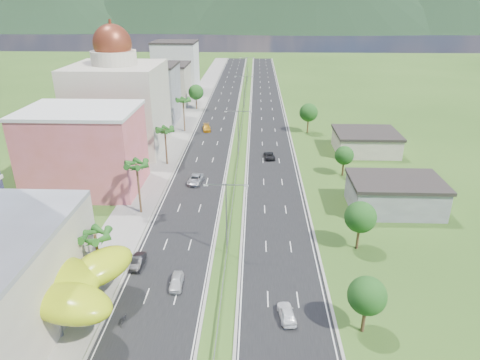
# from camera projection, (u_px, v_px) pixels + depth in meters

# --- Properties ---
(ground) EXTENTS (500.00, 500.00, 0.00)m
(ground) POSITION_uv_depth(u_px,v_px,m) (222.00, 298.00, 52.52)
(ground) COLOR #2D5119
(ground) RESTS_ON ground
(road_left) EXTENTS (11.00, 260.00, 0.04)m
(road_left) POSITION_uv_depth(u_px,v_px,m) (220.00, 113.00, 135.37)
(road_left) COLOR black
(road_left) RESTS_ON ground
(road_right) EXTENTS (11.00, 260.00, 0.04)m
(road_right) POSITION_uv_depth(u_px,v_px,m) (267.00, 114.00, 134.86)
(road_right) COLOR black
(road_right) RESTS_ON ground
(sidewalk_left) EXTENTS (7.00, 260.00, 0.12)m
(sidewalk_left) POSITION_uv_depth(u_px,v_px,m) (190.00, 113.00, 135.67)
(sidewalk_left) COLOR gray
(sidewalk_left) RESTS_ON ground
(median_guardrail) EXTENTS (0.10, 216.06, 0.76)m
(median_guardrail) POSITION_uv_depth(u_px,v_px,m) (241.00, 128.00, 118.35)
(median_guardrail) COLOR gray
(median_guardrail) RESTS_ON ground
(streetlight_median_b) EXTENTS (6.04, 0.25, 11.00)m
(streetlight_median_b) POSITION_uv_depth(u_px,v_px,m) (226.00, 212.00, 59.03)
(streetlight_median_b) COLOR gray
(streetlight_median_b) RESTS_ON ground
(streetlight_median_c) EXTENTS (6.04, 0.25, 11.00)m
(streetlight_median_c) POSITION_uv_depth(u_px,v_px,m) (238.00, 129.00, 95.74)
(streetlight_median_c) COLOR gray
(streetlight_median_c) RESTS_ON ground
(streetlight_median_d) EXTENTS (6.04, 0.25, 11.00)m
(streetlight_median_d) POSITION_uv_depth(u_px,v_px,m) (244.00, 89.00, 137.04)
(streetlight_median_d) COLOR gray
(streetlight_median_d) RESTS_ON ground
(streetlight_median_e) EXTENTS (6.04, 0.25, 11.00)m
(streetlight_median_e) POSITION_uv_depth(u_px,v_px,m) (247.00, 67.00, 178.34)
(streetlight_median_e) COLOR gray
(streetlight_median_e) RESTS_ON ground
(lime_canopy) EXTENTS (18.00, 15.00, 7.40)m
(lime_canopy) POSITION_uv_depth(u_px,v_px,m) (39.00, 281.00, 47.55)
(lime_canopy) COLOR #AFC713
(lime_canopy) RESTS_ON ground
(pink_shophouse) EXTENTS (20.00, 15.00, 15.00)m
(pink_shophouse) POSITION_uv_depth(u_px,v_px,m) (85.00, 151.00, 79.87)
(pink_shophouse) COLOR #CE5C54
(pink_shophouse) RESTS_ON ground
(domed_building) EXTENTS (20.00, 20.00, 28.70)m
(domed_building) POSITION_uv_depth(u_px,v_px,m) (119.00, 103.00, 99.45)
(domed_building) COLOR beige
(domed_building) RESTS_ON ground
(midrise_grey) EXTENTS (16.00, 15.00, 16.00)m
(midrise_grey) POSITION_uv_depth(u_px,v_px,m) (149.00, 94.00, 123.69)
(midrise_grey) COLOR slate
(midrise_grey) RESTS_ON ground
(midrise_beige) EXTENTS (16.00, 15.00, 13.00)m
(midrise_beige) POSITION_uv_depth(u_px,v_px,m) (165.00, 85.00, 144.47)
(midrise_beige) COLOR #AA9D8C
(midrise_beige) RESTS_ON ground
(midrise_white) EXTENTS (16.00, 15.00, 18.00)m
(midrise_white) POSITION_uv_depth(u_px,v_px,m) (176.00, 67.00, 164.59)
(midrise_white) COLOR silver
(midrise_white) RESTS_ON ground
(shed_near) EXTENTS (15.00, 10.00, 5.00)m
(shed_near) POSITION_uv_depth(u_px,v_px,m) (395.00, 196.00, 73.53)
(shed_near) COLOR slate
(shed_near) RESTS_ON ground
(shed_far) EXTENTS (14.00, 12.00, 4.40)m
(shed_far) POSITION_uv_depth(u_px,v_px,m) (366.00, 143.00, 101.11)
(shed_far) COLOR #AA9D8C
(shed_far) RESTS_ON ground
(palm_tree_b) EXTENTS (3.60, 3.60, 8.10)m
(palm_tree_b) POSITION_uv_depth(u_px,v_px,m) (95.00, 238.00, 52.09)
(palm_tree_b) COLOR #47301C
(palm_tree_b) RESTS_ON ground
(palm_tree_c) EXTENTS (3.60, 3.60, 9.60)m
(palm_tree_c) POSITION_uv_depth(u_px,v_px,m) (137.00, 167.00, 69.87)
(palm_tree_c) COLOR #47301C
(palm_tree_c) RESTS_ON ground
(palm_tree_d) EXTENTS (3.60, 3.60, 8.60)m
(palm_tree_d) POSITION_uv_depth(u_px,v_px,m) (165.00, 131.00, 91.36)
(palm_tree_d) COLOR #47301C
(palm_tree_d) RESTS_ON ground
(palm_tree_e) EXTENTS (3.60, 3.60, 9.40)m
(palm_tree_e) POSITION_uv_depth(u_px,v_px,m) (183.00, 101.00, 114.00)
(palm_tree_e) COLOR #47301C
(palm_tree_e) RESTS_ON ground
(leafy_tree_lfar) EXTENTS (4.90, 4.90, 8.05)m
(leafy_tree_lfar) POSITION_uv_depth(u_px,v_px,m) (196.00, 92.00, 138.03)
(leafy_tree_lfar) COLOR #47301C
(leafy_tree_lfar) RESTS_ON ground
(leafy_tree_ra) EXTENTS (4.20, 4.20, 6.90)m
(leafy_tree_ra) POSITION_uv_depth(u_px,v_px,m) (367.00, 296.00, 45.50)
(leafy_tree_ra) COLOR #47301C
(leafy_tree_ra) RESTS_ON ground
(leafy_tree_rb) EXTENTS (4.55, 4.55, 7.47)m
(leafy_tree_rb) POSITION_uv_depth(u_px,v_px,m) (360.00, 217.00, 60.84)
(leafy_tree_rb) COLOR #47301C
(leafy_tree_rb) RESTS_ON ground
(leafy_tree_rc) EXTENTS (3.85, 3.85, 6.33)m
(leafy_tree_rc) POSITION_uv_depth(u_px,v_px,m) (344.00, 155.00, 86.76)
(leafy_tree_rc) COLOR #47301C
(leafy_tree_rc) RESTS_ON ground
(leafy_tree_rd) EXTENTS (4.90, 4.90, 8.05)m
(leafy_tree_rd) POSITION_uv_depth(u_px,v_px,m) (309.00, 113.00, 113.95)
(leafy_tree_rd) COLOR #47301C
(leafy_tree_rd) RESTS_ON ground
(mountain_ridge) EXTENTS (860.00, 140.00, 90.00)m
(mountain_ridge) POSITION_uv_depth(u_px,v_px,m) (308.00, 30.00, 463.48)
(mountain_ridge) COLOR black
(mountain_ridge) RESTS_ON ground
(car_white_near_left) EXTENTS (1.76, 4.04, 1.36)m
(car_white_near_left) POSITION_uv_depth(u_px,v_px,m) (176.00, 282.00, 54.40)
(car_white_near_left) COLOR silver
(car_white_near_left) RESTS_ON road_left
(car_dark_left) EXTENTS (1.45, 4.16, 1.37)m
(car_dark_left) POSITION_uv_depth(u_px,v_px,m) (138.00, 261.00, 58.50)
(car_dark_left) COLOR black
(car_dark_left) RESTS_ON road_left
(car_silver_mid_left) EXTENTS (3.09, 5.65, 1.50)m
(car_silver_mid_left) POSITION_uv_depth(u_px,v_px,m) (195.00, 179.00, 84.56)
(car_silver_mid_left) COLOR #A2A3A9
(car_silver_mid_left) RESTS_ON road_left
(car_yellow_far_left) EXTENTS (2.91, 5.42, 1.49)m
(car_yellow_far_left) POSITION_uv_depth(u_px,v_px,m) (207.00, 128.00, 117.61)
(car_yellow_far_left) COLOR orange
(car_yellow_far_left) RESTS_ON road_left
(car_white_near_right) EXTENTS (2.30, 4.40, 1.43)m
(car_white_near_right) POSITION_uv_depth(u_px,v_px,m) (287.00, 313.00, 48.93)
(car_white_near_right) COLOR white
(car_white_near_right) RESTS_ON road_right
(car_dark_far_right) EXTENTS (2.72, 5.02, 1.34)m
(car_dark_far_right) POSITION_uv_depth(u_px,v_px,m) (269.00, 155.00, 97.57)
(car_dark_far_right) COLOR black
(car_dark_far_right) RESTS_ON road_right
(motorcycle) EXTENTS (0.60, 1.90, 1.21)m
(motorcycle) POSITION_uv_depth(u_px,v_px,m) (123.00, 319.00, 48.22)
(motorcycle) COLOR black
(motorcycle) RESTS_ON road_left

